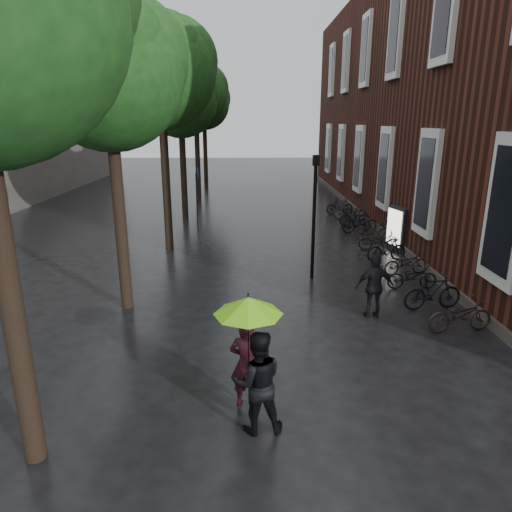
{
  "coord_description": "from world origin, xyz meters",
  "views": [
    {
      "loc": [
        -0.65,
        -4.99,
        5.07
      ],
      "look_at": [
        -0.48,
        6.25,
        1.7
      ],
      "focal_mm": 32.0,
      "sensor_mm": 36.0,
      "label": 1
    }
  ],
  "objects_px": {
    "person_burgundy": "(247,364)",
    "person_black": "(257,382)",
    "lamp_post": "(314,206)",
    "parked_bicycles": "(379,240)",
    "ad_lightbox": "(397,229)",
    "pedestrian_walking": "(375,286)"
  },
  "relations": [
    {
      "from": "ad_lightbox",
      "to": "person_burgundy",
      "type": "bearing_deg",
      "value": -134.0
    },
    {
      "from": "person_burgundy",
      "to": "lamp_post",
      "type": "height_order",
      "value": "lamp_post"
    },
    {
      "from": "person_black",
      "to": "person_burgundy",
      "type": "bearing_deg",
      "value": -80.59
    },
    {
      "from": "person_burgundy",
      "to": "person_black",
      "type": "bearing_deg",
      "value": 120.72
    },
    {
      "from": "parked_bicycles",
      "to": "ad_lightbox",
      "type": "distance_m",
      "value": 0.9
    },
    {
      "from": "parked_bicycles",
      "to": "ad_lightbox",
      "type": "relative_size",
      "value": 8.82
    },
    {
      "from": "person_burgundy",
      "to": "pedestrian_walking",
      "type": "height_order",
      "value": "pedestrian_walking"
    },
    {
      "from": "lamp_post",
      "to": "ad_lightbox",
      "type": "bearing_deg",
      "value": 41.47
    },
    {
      "from": "person_burgundy",
      "to": "lamp_post",
      "type": "distance_m",
      "value": 7.55
    },
    {
      "from": "parked_bicycles",
      "to": "lamp_post",
      "type": "bearing_deg",
      "value": -134.34
    },
    {
      "from": "person_black",
      "to": "lamp_post",
      "type": "distance_m",
      "value": 8.12
    },
    {
      "from": "person_black",
      "to": "parked_bicycles",
      "type": "relative_size",
      "value": 0.12
    },
    {
      "from": "person_burgundy",
      "to": "ad_lightbox",
      "type": "distance_m",
      "value": 12.08
    },
    {
      "from": "person_burgundy",
      "to": "person_black",
      "type": "xyz_separation_m",
      "value": [
        0.18,
        -0.67,
        0.05
      ]
    },
    {
      "from": "person_burgundy",
      "to": "person_black",
      "type": "height_order",
      "value": "person_black"
    },
    {
      "from": "person_black",
      "to": "parked_bicycles",
      "type": "height_order",
      "value": "person_black"
    },
    {
      "from": "person_burgundy",
      "to": "pedestrian_walking",
      "type": "distance_m",
      "value": 5.16
    },
    {
      "from": "person_burgundy",
      "to": "pedestrian_walking",
      "type": "xyz_separation_m",
      "value": [
        3.36,
        3.92,
        0.01
      ]
    },
    {
      "from": "person_black",
      "to": "ad_lightbox",
      "type": "relative_size",
      "value": 1.04
    },
    {
      "from": "person_black",
      "to": "pedestrian_walking",
      "type": "bearing_deg",
      "value": -130.5
    },
    {
      "from": "person_black",
      "to": "lamp_post",
      "type": "relative_size",
      "value": 0.45
    },
    {
      "from": "ad_lightbox",
      "to": "lamp_post",
      "type": "height_order",
      "value": "lamp_post"
    }
  ]
}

